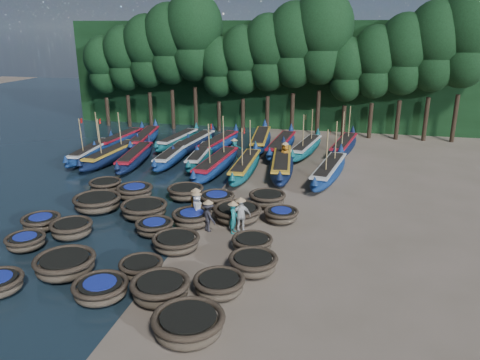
% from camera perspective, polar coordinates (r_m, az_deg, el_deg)
% --- Properties ---
extents(ground, '(120.00, 120.00, 0.00)m').
position_cam_1_polar(ground, '(25.21, -4.46, -3.87)').
color(ground, '#7C6A5A').
rests_on(ground, ground).
extents(foliage_wall, '(40.00, 3.00, 10.00)m').
position_cam_1_polar(foliage_wall, '(46.55, 4.02, 12.67)').
color(foliage_wall, black).
rests_on(foliage_wall, ground).
extents(coracle_2, '(2.11, 2.11, 0.71)m').
position_cam_1_polar(coracle_2, '(18.08, -16.63, -12.64)').
color(coracle_2, brown).
rests_on(coracle_2, ground).
extents(coracle_3, '(2.28, 2.28, 0.85)m').
position_cam_1_polar(coracle_3, '(17.46, -9.67, -12.98)').
color(coracle_3, brown).
rests_on(coracle_3, ground).
extents(coracle_4, '(2.41, 2.41, 0.84)m').
position_cam_1_polar(coracle_4, '(15.57, -6.31, -17.10)').
color(coracle_4, brown).
rests_on(coracle_4, ground).
extents(coracle_5, '(2.09, 2.09, 0.64)m').
position_cam_1_polar(coracle_5, '(22.99, -24.68, -6.83)').
color(coracle_5, brown).
rests_on(coracle_5, ground).
extents(coracle_6, '(2.44, 2.44, 0.82)m').
position_cam_1_polar(coracle_6, '(20.09, -20.54, -9.63)').
color(coracle_6, brown).
rests_on(coracle_6, ground).
extents(coracle_7, '(1.80, 1.80, 0.68)m').
position_cam_1_polar(coracle_7, '(19.19, -11.94, -10.40)').
color(coracle_7, brown).
rests_on(coracle_7, ground).
extents(coracle_8, '(2.32, 2.32, 0.74)m').
position_cam_1_polar(coracle_8, '(17.62, -2.56, -12.63)').
color(coracle_8, brown).
rests_on(coracle_8, ground).
extents(coracle_9, '(2.04, 2.04, 0.77)m').
position_cam_1_polar(coracle_9, '(18.98, 1.62, -10.14)').
color(coracle_9, brown).
rests_on(coracle_9, ground).
extents(coracle_10, '(2.00, 2.00, 0.70)m').
position_cam_1_polar(coracle_10, '(24.79, -23.06, -4.74)').
color(coracle_10, brown).
rests_on(coracle_10, ground).
extents(coracle_11, '(1.98, 1.98, 0.78)m').
position_cam_1_polar(coracle_11, '(23.36, -19.85, -5.62)').
color(coracle_11, brown).
rests_on(coracle_11, ground).
extents(coracle_12, '(1.98, 1.98, 0.67)m').
position_cam_1_polar(coracle_12, '(22.70, -10.38, -5.65)').
color(coracle_12, brown).
rests_on(coracle_12, ground).
extents(coracle_13, '(2.54, 2.54, 0.70)m').
position_cam_1_polar(coracle_13, '(20.99, -7.79, -7.52)').
color(coracle_13, brown).
rests_on(coracle_13, ground).
extents(coracle_14, '(1.84, 1.84, 0.64)m').
position_cam_1_polar(coracle_14, '(20.80, 1.50, -7.69)').
color(coracle_14, brown).
rests_on(coracle_14, ground).
extents(coracle_15, '(2.69, 2.69, 0.85)m').
position_cam_1_polar(coracle_15, '(26.21, -17.00, -2.64)').
color(coracle_15, brown).
rests_on(coracle_15, ground).
extents(coracle_16, '(2.75, 2.75, 0.80)m').
position_cam_1_polar(coracle_16, '(24.70, -11.61, -3.54)').
color(coracle_16, brown).
rests_on(coracle_16, ground).
extents(coracle_17, '(2.39, 2.39, 0.76)m').
position_cam_1_polar(coracle_17, '(23.32, -5.87, -4.63)').
color(coracle_17, brown).
rests_on(coracle_17, ground).
extents(coracle_18, '(2.54, 2.54, 0.81)m').
position_cam_1_polar(coracle_18, '(23.74, -0.34, -4.05)').
color(coracle_18, brown).
rests_on(coracle_18, ground).
extents(coracle_19, '(2.04, 2.04, 0.68)m').
position_cam_1_polar(coracle_19, '(23.75, 5.04, -4.28)').
color(coracle_19, brown).
rests_on(coracle_19, ground).
extents(coracle_20, '(1.93, 1.93, 0.72)m').
position_cam_1_polar(coracle_20, '(29.10, -16.08, -0.63)').
color(coracle_20, brown).
rests_on(coracle_20, ground).
extents(coracle_21, '(2.35, 2.35, 0.80)m').
position_cam_1_polar(coracle_21, '(27.44, -12.71, -1.38)').
color(coracle_21, brown).
rests_on(coracle_21, ground).
extents(coracle_22, '(2.53, 2.53, 0.79)m').
position_cam_1_polar(coracle_22, '(26.87, -6.66, -1.49)').
color(coracle_22, brown).
rests_on(coracle_22, ground).
extents(coracle_23, '(2.23, 2.23, 0.75)m').
position_cam_1_polar(coracle_23, '(25.72, -2.86, -2.35)').
color(coracle_23, brown).
rests_on(coracle_23, ground).
extents(coracle_24, '(2.45, 2.45, 0.77)m').
position_cam_1_polar(coracle_24, '(25.77, 3.34, -2.29)').
color(coracle_24, brown).
rests_on(coracle_24, ground).
extents(long_boat_0, '(1.90, 7.87, 3.35)m').
position_cam_1_polar(long_boat_0, '(36.71, -17.69, 3.27)').
color(long_boat_0, navy).
rests_on(long_boat_0, ground).
extents(long_boat_1, '(1.99, 8.20, 3.49)m').
position_cam_1_polar(long_boat_1, '(35.41, -15.36, 2.99)').
color(long_boat_1, '#0D1632').
rests_on(long_boat_1, ground).
extents(long_boat_2, '(2.46, 7.96, 1.41)m').
position_cam_1_polar(long_boat_2, '(34.40, -12.67, 2.73)').
color(long_boat_2, '#0D1632').
rests_on(long_boat_2, ground).
extents(long_boat_3, '(1.55, 7.84, 1.38)m').
position_cam_1_polar(long_boat_3, '(34.45, -8.15, 3.00)').
color(long_boat_3, navy).
rests_on(long_boat_3, ground).
extents(long_boat_4, '(1.92, 7.67, 1.35)m').
position_cam_1_polar(long_boat_4, '(34.05, -4.80, 2.93)').
color(long_boat_4, '#10535F').
rests_on(long_boat_4, ground).
extents(long_boat_5, '(2.10, 8.64, 3.68)m').
position_cam_1_polar(long_boat_5, '(31.71, -2.90, 1.94)').
color(long_boat_5, navy).
rests_on(long_boat_5, ground).
extents(long_boat_6, '(1.51, 8.18, 3.48)m').
position_cam_1_polar(long_boat_6, '(31.30, 0.64, 1.68)').
color(long_boat_6, '#10535F').
rests_on(long_boat_6, ground).
extents(long_boat_7, '(2.53, 9.05, 1.60)m').
position_cam_1_polar(long_boat_7, '(31.74, 5.09, 1.96)').
color(long_boat_7, '#0D1632').
rests_on(long_boat_7, ground).
extents(long_boat_8, '(2.83, 8.40, 3.61)m').
position_cam_1_polar(long_boat_8, '(30.81, 10.79, 1.13)').
color(long_boat_8, navy).
rests_on(long_boat_8, ground).
extents(long_boat_9, '(1.92, 7.94, 1.40)m').
position_cam_1_polar(long_boat_9, '(40.15, -14.34, 4.80)').
color(long_boat_9, navy).
rests_on(long_boat_9, ground).
extents(long_boat_10, '(2.75, 8.35, 1.49)m').
position_cam_1_polar(long_boat_10, '(39.91, -11.58, 4.97)').
color(long_boat_10, navy).
rests_on(long_boat_10, ground).
extents(long_boat_11, '(2.25, 7.60, 1.35)m').
position_cam_1_polar(long_boat_11, '(39.24, -7.55, 4.88)').
color(long_boat_11, '#10535F').
rests_on(long_boat_11, ground).
extents(long_boat_12, '(2.26, 8.11, 1.44)m').
position_cam_1_polar(long_boat_12, '(37.96, -5.55, 4.55)').
color(long_boat_12, '#0D1632').
rests_on(long_boat_12, ground).
extents(long_boat_13, '(2.56, 8.11, 1.44)m').
position_cam_1_polar(long_boat_13, '(37.59, -2.66, 4.48)').
color(long_boat_13, navy).
rests_on(long_boat_13, ground).
extents(long_boat_14, '(2.34, 8.93, 1.58)m').
position_cam_1_polar(long_boat_14, '(38.45, 2.53, 4.87)').
color(long_boat_14, navy).
rests_on(long_boat_14, ground).
extents(long_boat_15, '(2.09, 8.74, 1.54)m').
position_cam_1_polar(long_boat_15, '(36.97, 5.05, 4.26)').
color(long_boat_15, navy).
rests_on(long_boat_15, ground).
extents(long_boat_16, '(2.69, 7.82, 3.37)m').
position_cam_1_polar(long_boat_16, '(36.62, 8.07, 3.93)').
color(long_boat_16, '#10535F').
rests_on(long_boat_16, ground).
extents(long_boat_17, '(2.78, 8.16, 3.51)m').
position_cam_1_polar(long_boat_17, '(37.66, 12.55, 4.10)').
color(long_boat_17, '#0D1632').
rests_on(long_boat_17, ground).
extents(fisherman_0, '(0.61, 0.84, 1.78)m').
position_cam_1_polar(fisherman_0, '(23.61, -5.27, -3.23)').
color(fisherman_0, silver).
rests_on(fisherman_0, ground).
extents(fisherman_1, '(0.52, 0.58, 1.73)m').
position_cam_1_polar(fisherman_1, '(22.32, -0.82, -4.36)').
color(fisherman_1, '#1B7573').
rests_on(fisherman_1, ground).
extents(fisherman_2, '(0.86, 0.94, 1.75)m').
position_cam_1_polar(fisherman_2, '(24.12, -5.36, -2.81)').
color(fisherman_2, '#B66B18').
rests_on(fisherman_2, ground).
extents(fisherman_3, '(1.12, 1.05, 1.72)m').
position_cam_1_polar(fisherman_3, '(22.58, -3.89, -4.35)').
color(fisherman_3, black).
rests_on(fisherman_3, ground).
extents(fisherman_4, '(1.06, 0.76, 1.87)m').
position_cam_1_polar(fisherman_4, '(22.41, 0.07, -4.22)').
color(fisherman_4, silver).
rests_on(fisherman_4, ground).
extents(fisherman_5, '(1.45, 0.73, 1.70)m').
position_cam_1_polar(fisherman_5, '(34.89, -0.70, 3.83)').
color(fisherman_5, '#1B7573').
rests_on(fisherman_5, ground).
extents(fisherman_6, '(1.04, 1.01, 2.00)m').
position_cam_1_polar(fisherman_6, '(32.66, 5.51, 3.04)').
color(fisherman_6, '#B66B18').
rests_on(fisherman_6, ground).
extents(tree_0, '(3.68, 3.68, 8.68)m').
position_cam_1_polar(tree_0, '(48.27, -16.32, 13.36)').
color(tree_0, black).
rests_on(tree_0, ground).
extents(tree_1, '(4.09, 4.09, 9.65)m').
position_cam_1_polar(tree_1, '(47.18, -13.86, 14.29)').
color(tree_1, black).
rests_on(tree_1, ground).
extents(tree_2, '(4.51, 4.51, 10.63)m').
position_cam_1_polar(tree_2, '(46.18, -11.27, 15.22)').
color(tree_2, black).
rests_on(tree_2, ground).
extents(tree_3, '(4.92, 4.92, 11.60)m').
position_cam_1_polar(tree_3, '(45.28, -8.54, 16.17)').
color(tree_3, black).
rests_on(tree_3, ground).
extents(tree_4, '(5.34, 5.34, 12.58)m').
position_cam_1_polar(tree_4, '(44.50, -5.69, 17.11)').
color(tree_4, black).
rests_on(tree_4, ground).
extents(tree_5, '(3.68, 3.68, 8.68)m').
position_cam_1_polar(tree_5, '(43.97, -2.65, 13.64)').
color(tree_5, black).
rests_on(tree_5, ground).
extents(tree_6, '(4.09, 4.09, 9.65)m').
position_cam_1_polar(tree_6, '(43.38, 0.37, 14.49)').
color(tree_6, black).
rests_on(tree_6, ground).
extents(tree_7, '(4.51, 4.51, 10.63)m').
position_cam_1_polar(tree_7, '(42.91, 3.48, 15.32)').
color(tree_7, black).
rests_on(tree_7, ground).
extents(tree_8, '(4.92, 4.92, 11.60)m').
position_cam_1_polar(tree_8, '(42.57, 6.68, 16.13)').
color(tree_8, black).
rests_on(tree_8, ground).
extents(tree_9, '(5.34, 5.34, 12.58)m').
position_cam_1_polar(tree_9, '(42.37, 9.95, 16.89)').
color(tree_9, black).
rests_on(tree_9, ground).
extents(tree_10, '(3.68, 3.68, 8.68)m').
position_cam_1_polar(tree_10, '(42.44, 12.93, 13.05)').
color(tree_10, black).
rests_on(tree_10, ground).
extents(tree_11, '(4.09, 4.09, 9.65)m').
position_cam_1_polar(tree_11, '(42.46, 16.18, 13.72)').
color(tree_11, black).
rests_on(tree_11, ground).
extents(tree_12, '(4.51, 4.51, 10.63)m').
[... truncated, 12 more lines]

